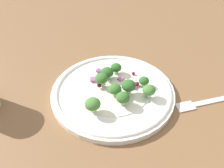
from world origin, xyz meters
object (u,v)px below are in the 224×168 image
object	(u,v)px
fork	(213,100)
broccoli_floret_0	(123,98)
broccoli_floret_1	(93,104)
broccoli_floret_2	(115,89)
plate	(112,91)

from	to	relation	value
fork	broccoli_floret_0	bearing A→B (deg)	-111.55
broccoli_floret_0	broccoli_floret_1	bearing A→B (deg)	-99.36
broccoli_floret_1	fork	size ratio (longest dim) A/B	0.16
broccoli_floret_1	fork	xyz separation A→B (cm)	(7.90, 23.42, -3.23)
broccoli_floret_0	broccoli_floret_2	xyz separation A→B (cm)	(-2.80, -0.15, -0.00)
broccoli_floret_2	broccoli_floret_1	bearing A→B (deg)	-72.18
broccoli_floret_1	broccoli_floret_2	world-z (taller)	broccoli_floret_1
broccoli_floret_1	fork	distance (cm)	24.93
broccoli_floret_0	broccoli_floret_1	world-z (taller)	broccoli_floret_1
plate	broccoli_floret_0	xyz separation A→B (cm)	(5.06, -0.40, 2.40)
broccoli_floret_0	plate	bearing A→B (deg)	175.42
broccoli_floret_0	fork	distance (cm)	19.11
broccoli_floret_0	broccoli_floret_2	bearing A→B (deg)	-176.88
fork	broccoli_floret_2	bearing A→B (deg)	-118.81
broccoli_floret_0	broccoli_floret_1	xyz separation A→B (cm)	(-0.97, -5.87, 0.22)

